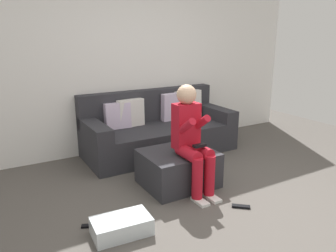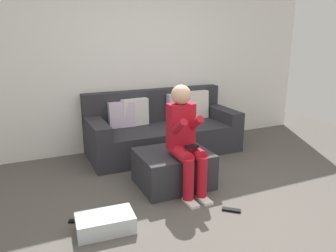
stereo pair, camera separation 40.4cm
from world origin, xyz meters
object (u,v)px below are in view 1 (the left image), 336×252
at_px(remote_by_storage_bin, 139,229).
at_px(remote_under_side_table, 92,226).
at_px(remote_near_ottoman, 241,206).
at_px(storage_bin, 121,226).
at_px(ottoman, 178,168).
at_px(person_seated, 192,137).
at_px(couch_sectional, 158,130).

bearing_deg(remote_by_storage_bin, remote_under_side_table, 134.84).
xyz_separation_m(remote_near_ottoman, remote_by_storage_bin, (-1.06, 0.15, 0.00)).
bearing_deg(remote_near_ottoman, storage_bin, -147.37).
xyz_separation_m(ottoman, person_seated, (0.05, -0.20, 0.43)).
bearing_deg(remote_under_side_table, remote_by_storage_bin, -13.81).
height_order(ottoman, remote_by_storage_bin, ottoman).
relative_size(storage_bin, remote_near_ottoman, 2.78).
bearing_deg(remote_near_ottoman, ottoman, 150.20).
height_order(person_seated, remote_by_storage_bin, person_seated).
relative_size(ottoman, person_seated, 0.68).
relative_size(ottoman, storage_bin, 1.58).
relative_size(remote_by_storage_bin, remote_under_side_table, 1.04).
bearing_deg(remote_near_ottoman, couch_sectional, 128.91).
bearing_deg(person_seated, ottoman, 103.55).
bearing_deg(remote_by_storage_bin, storage_bin, 161.19).
xyz_separation_m(remote_by_storage_bin, remote_under_side_table, (-0.35, 0.27, 0.00)).
distance_m(storage_bin, remote_by_storage_bin, 0.17).
bearing_deg(person_seated, remote_near_ottoman, -68.82).
bearing_deg(ottoman, remote_by_storage_bin, -141.46).
xyz_separation_m(couch_sectional, storage_bin, (-1.28, -1.71, -0.24)).
bearing_deg(person_seated, storage_bin, -158.04).
bearing_deg(storage_bin, person_seated, 21.96).
xyz_separation_m(couch_sectional, ottoman, (-0.34, -1.11, -0.12)).
distance_m(remote_near_ottoman, remote_under_side_table, 1.47).
distance_m(person_seated, remote_by_storage_bin, 1.13).
height_order(storage_bin, remote_under_side_table, storage_bin).
xyz_separation_m(couch_sectional, remote_near_ottoman, (-0.07, -1.89, -0.31)).
distance_m(ottoman, remote_by_storage_bin, 1.03).
height_order(ottoman, storage_bin, ottoman).
distance_m(couch_sectional, person_seated, 1.37).
xyz_separation_m(ottoman, remote_by_storage_bin, (-0.79, -0.63, -0.19)).
height_order(ottoman, remote_under_side_table, ottoman).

